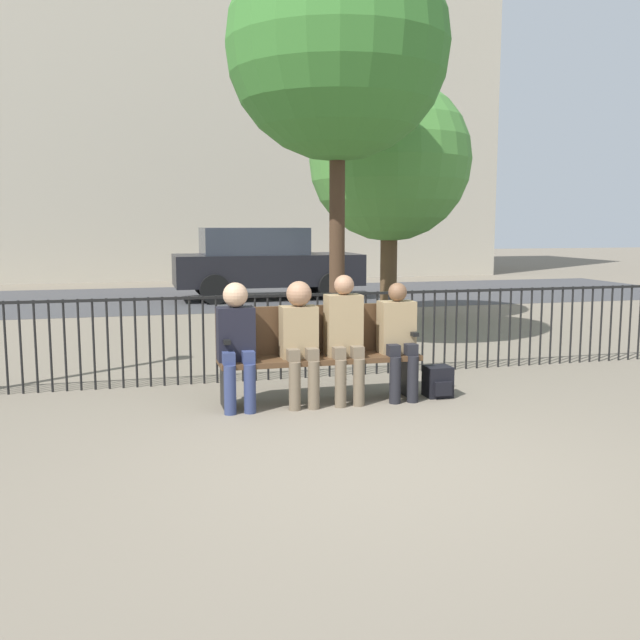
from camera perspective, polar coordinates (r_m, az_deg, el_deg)
ground_plane at (r=5.21m, az=5.30°, el=-11.44°), size 80.00×80.00×0.00m
park_bench at (r=6.88m, az=-0.17°, el=-2.40°), size 1.93×0.45×0.92m
seated_person_0 at (r=6.57m, az=-6.70°, el=-1.41°), size 0.34×0.39×1.18m
seated_person_1 at (r=6.68m, az=-1.62°, el=-1.18°), size 0.34×0.39×1.18m
seated_person_2 at (r=6.79m, az=1.99°, el=-1.00°), size 0.34×0.39×1.23m
seated_person_3 at (r=6.97m, az=6.28°, el=-1.19°), size 0.34×0.39×1.14m
backpack at (r=7.19m, az=9.42°, el=-4.89°), size 0.25×0.27×0.31m
fence_railing at (r=7.85m, az=-2.15°, el=-0.70°), size 9.01×0.03×0.95m
tree_0 at (r=12.81m, az=5.62°, el=12.56°), size 2.83×2.83×4.23m
tree_1 at (r=9.75m, az=1.42°, el=20.94°), size 2.88×2.88×5.39m
street_surface at (r=16.79m, az=-8.82°, el=1.79°), size 24.00×6.00×0.01m
parked_car_0 at (r=16.33m, az=-4.55°, el=4.65°), size 4.20×1.94×1.62m
building_facade at (r=25.38m, az=-11.22°, el=21.11°), size 20.00×6.00×15.31m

